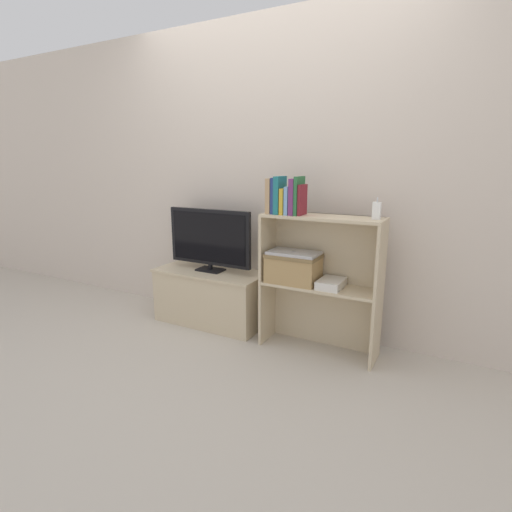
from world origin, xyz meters
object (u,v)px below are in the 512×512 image
object	(u,v)px
book_skyblue	(290,200)
book_plum	(295,197)
book_mustard	(285,201)
tv	(210,238)
book_forest	(299,196)
baby_monitor	(377,211)
magazine_stack	(331,284)
tv_stand	(211,296)
storage_basket_left	(293,267)
book_tan	(271,196)
laptop	(294,253)
book_navy	(276,196)
book_maroon	(302,200)
book_teal	(280,195)

from	to	relation	value
book_skyblue	book_plum	distance (m)	0.04
book_mustard	book_skyblue	xyz separation A→B (m)	(0.04, 0.00, 0.01)
tv	book_skyblue	bearing A→B (deg)	-7.78
book_forest	baby_monitor	bearing A→B (deg)	3.91
magazine_stack	tv	bearing A→B (deg)	175.69
tv	book_mustard	world-z (taller)	book_mustard
tv_stand	book_skyblue	distance (m)	1.14
book_forest	storage_basket_left	xyz separation A→B (m)	(-0.04, 0.02, -0.51)
book_forest	baby_monitor	xyz separation A→B (m)	(0.51, 0.03, -0.07)
tv_stand	book_forest	bearing A→B (deg)	-7.25
tv	magazine_stack	distance (m)	1.08
book_plum	tv	bearing A→B (deg)	172.58
book_mustard	magazine_stack	world-z (taller)	book_mustard
book_skyblue	magazine_stack	world-z (taller)	book_skyblue
book_forest	storage_basket_left	size ratio (longest dim) A/B	0.70
book_tan	laptop	world-z (taller)	book_tan
baby_monitor	book_plum	bearing A→B (deg)	-176.31
tv_stand	storage_basket_left	bearing A→B (deg)	-6.15
book_navy	book_plum	xyz separation A→B (m)	(0.14, 0.00, -0.00)
book_skyblue	book_forest	size ratio (longest dim) A/B	0.74
book_skyblue	storage_basket_left	world-z (taller)	book_skyblue
book_mustard	tv	bearing A→B (deg)	171.84
tv_stand	baby_monitor	size ratio (longest dim) A/B	6.72
baby_monitor	magazine_stack	size ratio (longest dim) A/B	0.61
book_mustard	magazine_stack	xyz separation A→B (m)	(0.35, 0.02, -0.55)
book_tan	book_skyblue	xyz separation A→B (m)	(0.14, 0.00, -0.03)
book_tan	book_navy	size ratio (longest dim) A/B	0.98
tv_stand	book_maroon	bearing A→B (deg)	-7.04
book_forest	book_maroon	size ratio (longest dim) A/B	1.26
book_plum	magazine_stack	distance (m)	0.64
book_plum	laptop	world-z (taller)	book_plum
book_navy	book_skyblue	size ratio (longest dim) A/B	1.29
book_tan	book_maroon	size ratio (longest dim) A/B	1.18
book_mustard	storage_basket_left	size ratio (longest dim) A/B	0.48
book_navy	book_forest	size ratio (longest dim) A/B	0.96
book_mustard	storage_basket_left	xyz separation A→B (m)	(0.07, 0.02, -0.46)
tv	book_plum	distance (m)	0.88
tv_stand	baby_monitor	world-z (taller)	baby_monitor
book_teal	book_mustard	world-z (taller)	book_teal
book_mustard	book_maroon	world-z (taller)	book_maroon
book_skyblue	book_maroon	distance (m)	0.09
magazine_stack	laptop	bearing A→B (deg)	-179.49
book_tan	book_teal	distance (m)	0.07
book_teal	book_mustard	size ratio (longest dim) A/B	1.45
book_tan	book_mustard	xyz separation A→B (m)	(0.11, -0.00, -0.03)
book_navy	book_forest	distance (m)	0.18
book_mustard	book_forest	world-z (taller)	book_forest
book_forest	laptop	world-z (taller)	book_forest
book_mustard	baby_monitor	xyz separation A→B (m)	(0.61, 0.03, -0.03)
baby_monitor	tv	bearing A→B (deg)	177.10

